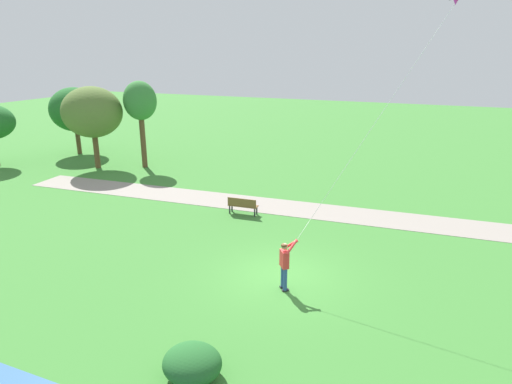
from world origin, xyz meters
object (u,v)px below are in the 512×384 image
Objects in this scene: tree_lakeside_far at (140,102)px; lakeside_shrub at (192,363)px; park_bench_near_walkway at (243,205)px; person_kite_flyer at (285,262)px; tree_lakeside_near at (92,112)px; tree_behind_path at (74,110)px.

lakeside_shrub is at bearing -140.94° from tree_lakeside_far.
park_bench_near_walkway is 1.00× the size of lakeside_shrub.
person_kite_flyer reaches higher than park_bench_near_walkway.
tree_lakeside_near reaches higher than park_bench_near_walkway.
person_kite_flyer is at bearing -8.27° from lakeside_shrub.
person_kite_flyer is 5.06m from lakeside_shrub.
tree_lakeside_far reaches higher than tree_lakeside_near.
person_kite_flyer is at bearing -121.40° from tree_lakeside_near.
tree_lakeside_far is at bearing 59.58° from park_bench_near_walkway.
tree_behind_path is 5.50m from tree_lakeside_near.
tree_lakeside_near is at bearing 116.42° from tree_lakeside_far.
tree_lakeside_far is (12.17, 14.64, 3.49)m from person_kite_flyer.
lakeside_shrub is (-11.08, -3.59, -0.08)m from park_bench_near_walkway.
tree_lakeside_far is (1.45, -2.92, 0.66)m from tree_lakeside_near.
tree_lakeside_near is at bearing 58.60° from person_kite_flyer.
tree_lakeside_far is 22.46m from lakeside_shrub.
park_bench_near_walkway is at bearing -113.26° from tree_behind_path.
tree_lakeside_near reaches higher than person_kite_flyer.
tree_lakeside_near is 3.33m from tree_lakeside_far.
lakeside_shrub is (-18.74, -21.40, -3.07)m from tree_behind_path.
person_kite_flyer is 7.50m from park_bench_near_walkway.
tree_behind_path is at bearing 66.74° from park_bench_near_walkway.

